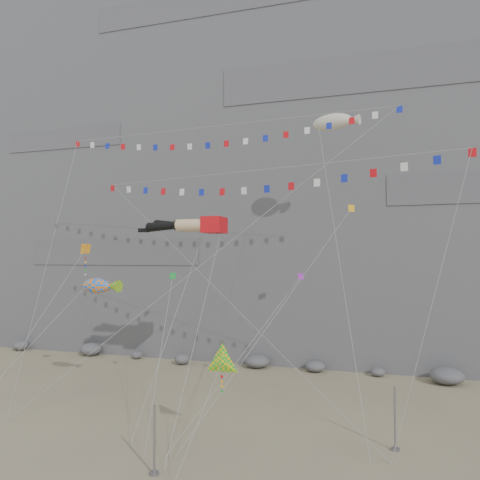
# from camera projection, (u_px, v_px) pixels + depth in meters

# --- Properties ---
(ground) EXTENTS (120.00, 120.00, 0.00)m
(ground) POSITION_uv_depth(u_px,v_px,m) (193.00, 424.00, 32.13)
(ground) COLOR gray
(ground) RESTS_ON ground
(cliff) EXTENTS (80.00, 28.00, 50.00)m
(cliff) POSITION_uv_depth(u_px,v_px,m) (286.00, 157.00, 63.57)
(cliff) COLOR slate
(cliff) RESTS_ON ground
(talus_boulders) EXTENTS (60.00, 3.00, 1.20)m
(talus_boulders) POSITION_uv_depth(u_px,v_px,m) (257.00, 362.00, 48.38)
(talus_boulders) COLOR slate
(talus_boulders) RESTS_ON ground
(anchor_pole_center) EXTENTS (0.12, 0.12, 3.63)m
(anchor_pole_center) POSITION_uv_depth(u_px,v_px,m) (154.00, 440.00, 24.67)
(anchor_pole_center) COLOR gray
(anchor_pole_center) RESTS_ON ground
(anchor_pole_right) EXTENTS (0.12, 0.12, 3.76)m
(anchor_pole_right) POSITION_uv_depth(u_px,v_px,m) (395.00, 419.00, 27.73)
(anchor_pole_right) COLOR gray
(anchor_pole_right) RESTS_ON ground
(legs_kite) EXTENTS (8.18, 13.42, 18.65)m
(legs_kite) POSITION_uv_depth(u_px,v_px,m) (191.00, 226.00, 38.14)
(legs_kite) COLOR red
(legs_kite) RESTS_ON ground
(flag_banner_upper) EXTENTS (30.66, 13.32, 28.31)m
(flag_banner_upper) POSITION_uv_depth(u_px,v_px,m) (217.00, 126.00, 41.49)
(flag_banner_upper) COLOR red
(flag_banner_upper) RESTS_ON ground
(flag_banner_lower) EXTENTS (28.66, 9.57, 21.22)m
(flag_banner_lower) POSITION_uv_depth(u_px,v_px,m) (255.00, 171.00, 35.16)
(flag_banner_lower) COLOR red
(flag_banner_lower) RESTS_ON ground
(harlequin_kite) EXTENTS (5.22, 7.43, 14.38)m
(harlequin_kite) POSITION_uv_depth(u_px,v_px,m) (85.00, 250.00, 37.27)
(harlequin_kite) COLOR red
(harlequin_kite) RESTS_ON ground
(fish_windsock) EXTENTS (8.22, 8.02, 13.09)m
(fish_windsock) POSITION_uv_depth(u_px,v_px,m) (97.00, 286.00, 37.16)
(fish_windsock) COLOR orange
(fish_windsock) RESTS_ON ground
(delta_kite) EXTENTS (2.24, 5.26, 7.37)m
(delta_kite) POSITION_uv_depth(u_px,v_px,m) (222.00, 363.00, 27.42)
(delta_kite) COLOR #E1B80B
(delta_kite) RESTS_ON ground
(blimp_windsock) EXTENTS (5.78, 15.13, 27.21)m
(blimp_windsock) POSITION_uv_depth(u_px,v_px,m) (332.00, 123.00, 40.74)
(blimp_windsock) COLOR beige
(blimp_windsock) RESTS_ON ground
(small_kite_a) EXTENTS (1.00, 12.79, 18.94)m
(small_kite_a) POSITION_uv_depth(u_px,v_px,m) (206.00, 225.00, 39.93)
(small_kite_a) COLOR orange
(small_kite_a) RESTS_ON ground
(small_kite_b) EXTENTS (6.53, 11.86, 16.12)m
(small_kite_b) POSITION_uv_depth(u_px,v_px,m) (298.00, 279.00, 35.38)
(small_kite_b) COLOR purple
(small_kite_b) RESTS_ON ground
(small_kite_c) EXTENTS (3.79, 10.92, 14.61)m
(small_kite_c) POSITION_uv_depth(u_px,v_px,m) (172.00, 278.00, 36.87)
(small_kite_c) COLOR green
(small_kite_c) RESTS_ON ground
(small_kite_d) EXTENTS (9.67, 15.24, 23.00)m
(small_kite_d) POSITION_uv_depth(u_px,v_px,m) (349.00, 211.00, 38.00)
(small_kite_d) COLOR yellow
(small_kite_d) RESTS_ON ground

